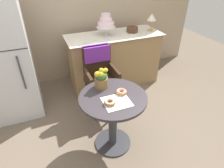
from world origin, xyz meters
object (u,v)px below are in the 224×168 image
round_layer_cake (132,29)px  flower_vase (101,78)px  cafe_table (113,112)px  wicker_chair (99,69)px  table_lamp (152,18)px  donut_front (110,102)px  donut_mid (121,92)px  tiered_cake_stand (106,23)px  refrigerator (5,59)px

round_layer_cake → flower_vase: bearing=-130.3°
cafe_table → round_layer_cake: bearing=56.2°
wicker_chair → table_lamp: size_ratio=3.35×
donut_front → donut_mid: donut_mid is taller
donut_front → tiered_cake_stand: size_ratio=0.34×
wicker_chair → donut_mid: (0.00, -0.73, 0.10)m
cafe_table → table_lamp: size_ratio=2.53×
wicker_chair → flower_vase: flower_vase is taller
donut_front → refrigerator: (-0.97, 1.21, 0.11)m
tiered_cake_stand → refrigerator: refrigerator is taller
wicker_chair → flower_vase: (-0.15, -0.53, 0.19)m
cafe_table → refrigerator: refrigerator is taller
tiered_cake_stand → refrigerator: size_ratio=0.20×
donut_mid → tiered_cake_stand: (0.31, 1.29, 0.36)m
flower_vase → round_layer_cake: 1.45m
table_lamp → tiered_cake_stand: bearing=176.7°
table_lamp → round_layer_cake: bearing=169.2°
wicker_chair → donut_front: (-0.17, -0.85, 0.10)m
tiered_cake_stand → refrigerator: bearing=-172.2°
wicker_chair → round_layer_cake: 1.02m
round_layer_cake → cafe_table: bearing=-123.8°
cafe_table → donut_front: bearing=-126.0°
donut_front → flower_vase: flower_vase is taller
cafe_table → table_lamp: table_lamp is taller
flower_vase → table_lamp: size_ratio=0.84×
donut_mid → flower_vase: (-0.15, 0.20, 0.09)m
cafe_table → tiered_cake_stand: 1.49m
wicker_chair → table_lamp: table_lamp is taller
donut_mid → flower_vase: bearing=127.8°
wicker_chair → donut_front: bearing=-98.9°
donut_mid → round_layer_cake: round_layer_cake is taller
table_lamp → refrigerator: bearing=-176.1°
wicker_chair → flower_vase: bearing=-103.2°
table_lamp → refrigerator: 2.27m
table_lamp → donut_mid: bearing=-131.3°
cafe_table → flower_vase: flower_vase is taller
refrigerator → donut_mid: bearing=-43.4°
flower_vase → refrigerator: bearing=138.2°
flower_vase → cafe_table: bearing=-75.6°
wicker_chair → donut_front: wicker_chair is taller
donut_front → table_lamp: 1.90m
flower_vase → table_lamp: (1.25, 1.04, 0.29)m
cafe_table → donut_mid: size_ratio=6.08×
cafe_table → round_layer_cake: round_layer_cake is taller
cafe_table → donut_front: 0.27m
cafe_table → tiered_cake_stand: tiered_cake_stand is taller
cafe_table → donut_mid: donut_mid is taller
flower_vase → donut_mid: bearing=-52.2°
wicker_chair → cafe_table: bearing=-94.8°
refrigerator → flower_vase: bearing=-41.8°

